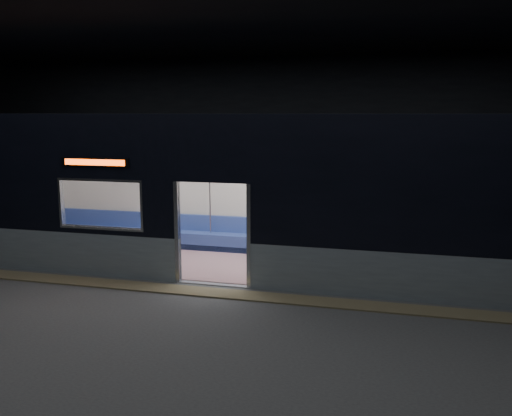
% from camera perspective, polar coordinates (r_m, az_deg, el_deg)
% --- Properties ---
extents(station_floor, '(24.00, 14.00, 0.01)m').
position_cam_1_polar(station_floor, '(9.95, -6.49, -9.88)').
color(station_floor, '#47494C').
rests_on(station_floor, ground).
extents(station_envelope, '(24.00, 14.00, 5.00)m').
position_cam_1_polar(station_envelope, '(9.37, -6.94, 11.73)').
color(station_envelope, black).
rests_on(station_envelope, station_floor).
extents(tactile_strip, '(22.80, 0.50, 0.03)m').
position_cam_1_polar(tactile_strip, '(10.43, -5.41, -8.80)').
color(tactile_strip, '#8C7F59').
rests_on(tactile_strip, station_floor).
extents(metro_car, '(18.00, 3.04, 3.35)m').
position_cam_1_polar(metro_car, '(11.87, -2.30, 2.61)').
color(metro_car, '#93A4AF').
rests_on(metro_car, station_floor).
extents(passenger, '(0.44, 0.74, 1.43)m').
position_cam_1_polar(passenger, '(12.63, 7.30, -1.73)').
color(passenger, black).
rests_on(passenger, metro_car).
extents(handbag, '(0.38, 0.36, 0.15)m').
position_cam_1_polar(handbag, '(12.43, 6.92, -2.52)').
color(handbag, black).
rests_on(handbag, passenger).
extents(transit_map, '(1.03, 0.03, 0.67)m').
position_cam_1_polar(transit_map, '(12.83, 21.47, 0.84)').
color(transit_map, white).
rests_on(transit_map, metro_car).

